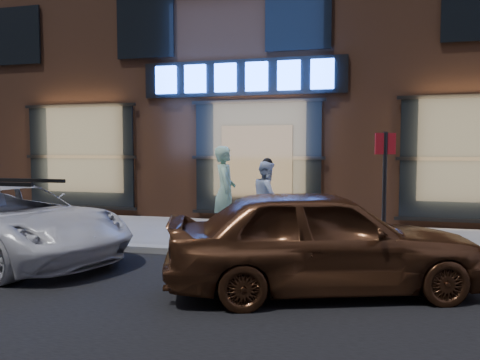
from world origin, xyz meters
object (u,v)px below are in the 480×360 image
Objects in this scene: man_bowtie at (225,191)px; man_cap at (267,197)px; gold_sedan at (321,239)px; white_suv at (8,222)px; sign_post at (384,185)px.

man_bowtie is 0.99m from man_cap.
gold_sedan is at bearing -172.37° from man_cap.
sign_post is (5.99, 1.23, 0.65)m from white_suv.
man_bowtie is 0.47× the size of gold_sedan.
man_bowtie is at bearing 14.76° from gold_sedan.
man_cap is 0.74× the size of sign_post.
man_cap is 0.35× the size of white_suv.
sign_post reaches higher than man_cap.
man_cap is (0.79, 0.58, -0.16)m from man_bowtie.
sign_post reaches higher than white_suv.
white_suv is at bearing 121.09° from man_cap.
man_bowtie is 0.42× the size of white_suv.
man_bowtie is 4.13m from white_suv.
man_bowtie is at bearing -26.58° from white_suv.
man_cap is at bearing -71.59° from man_bowtie.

